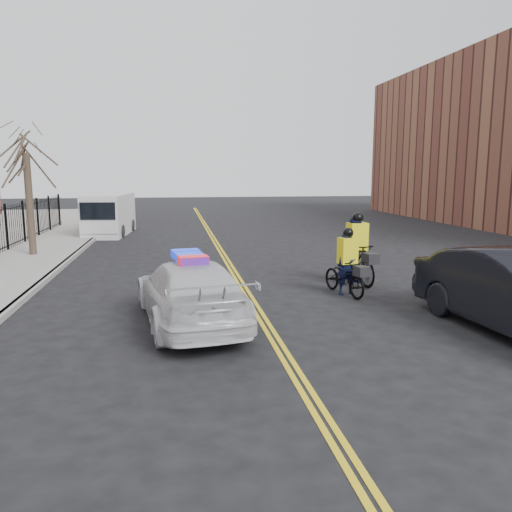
{
  "coord_description": "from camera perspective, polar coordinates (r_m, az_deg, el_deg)",
  "views": [
    {
      "loc": [
        -1.96,
        -10.94,
        3.38
      ],
      "look_at": [
        0.04,
        1.31,
        1.3
      ],
      "focal_mm": 35.0,
      "sensor_mm": 36.0,
      "label": 1
    }
  ],
  "objects": [
    {
      "name": "ground",
      "position": [
        11.61,
        0.84,
        -7.41
      ],
      "size": [
        120.0,
        120.0,
        0.0
      ],
      "primitive_type": "plane",
      "color": "black",
      "rests_on": "ground"
    },
    {
      "name": "center_line_left",
      "position": [
        19.33,
        -3.57,
        -0.57
      ],
      "size": [
        0.1,
        60.0,
        0.01
      ],
      "primitive_type": "cube",
      "color": "gold",
      "rests_on": "ground"
    },
    {
      "name": "center_line_right",
      "position": [
        19.34,
        -3.1,
        -0.56
      ],
      "size": [
        0.1,
        60.0,
        0.01
      ],
      "primitive_type": "cube",
      "color": "gold",
      "rests_on": "ground"
    },
    {
      "name": "sidewalk",
      "position": [
        20.0,
        -25.24,
        -0.92
      ],
      "size": [
        3.0,
        60.0,
        0.15
      ],
      "primitive_type": "cube",
      "color": "gray",
      "rests_on": "ground"
    },
    {
      "name": "curb",
      "position": [
        19.64,
        -21.03,
        -0.82
      ],
      "size": [
        0.2,
        60.0,
        0.15
      ],
      "primitive_type": "cube",
      "color": "gray",
      "rests_on": "ground"
    },
    {
      "name": "street_tree",
      "position": [
        21.68,
        -24.71,
        9.06
      ],
      "size": [
        3.2,
        3.2,
        4.8
      ],
      "color": "#352A1F",
      "rests_on": "sidewalk"
    },
    {
      "name": "police_cruiser",
      "position": [
        11.36,
        -7.56,
        -4.05
      ],
      "size": [
        2.76,
        5.25,
        1.61
      ],
      "rotation": [
        0.0,
        0.0,
        3.29
      ],
      "color": "silver",
      "rests_on": "ground"
    },
    {
      "name": "cargo_van",
      "position": [
        28.64,
        -16.46,
        4.51
      ],
      "size": [
        2.41,
        5.44,
        2.21
      ],
      "rotation": [
        0.0,
        0.0,
        -0.09
      ],
      "color": "silver",
      "rests_on": "ground"
    },
    {
      "name": "cyclist_near",
      "position": [
        14.15,
        10.38,
        -1.75
      ],
      "size": [
        1.11,
        2.02,
        1.88
      ],
      "rotation": [
        0.0,
        0.0,
        0.24
      ],
      "color": "black",
      "rests_on": "ground"
    },
    {
      "name": "cyclist_far",
      "position": [
        15.53,
        11.42,
        0.02
      ],
      "size": [
        1.1,
        2.25,
        2.2
      ],
      "rotation": [
        0.0,
        0.0,
        0.18
      ],
      "color": "black",
      "rests_on": "ground"
    }
  ]
}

